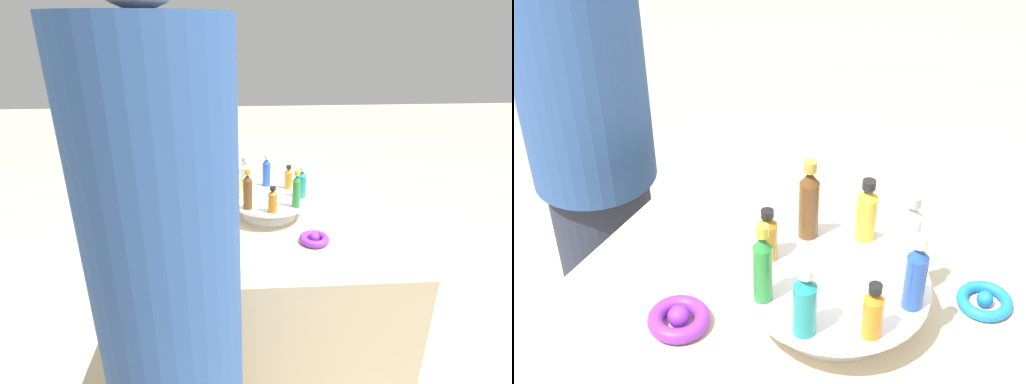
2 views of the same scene
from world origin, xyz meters
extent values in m
cylinder|color=white|center=(0.00, 0.00, 0.78)|extent=(0.20, 0.20, 0.01)
cylinder|color=white|center=(0.00, 0.00, 0.81)|extent=(0.10, 0.10, 0.05)
cylinder|color=white|center=(0.00, 0.00, 0.84)|extent=(0.29, 0.29, 0.01)
cylinder|color=#AD6B19|center=(-0.12, 0.00, 0.88)|extent=(0.03, 0.03, 0.07)
cone|color=#AD6B19|center=(-0.12, 0.00, 0.92)|extent=(0.03, 0.03, 0.01)
cylinder|color=black|center=(-0.12, 0.00, 0.93)|extent=(0.02, 0.02, 0.01)
cylinder|color=#288438|center=(-0.08, -0.08, 0.89)|extent=(0.03, 0.03, 0.10)
cone|color=#288438|center=(-0.08, -0.08, 0.95)|extent=(0.03, 0.03, 0.02)
cylinder|color=gold|center=(-0.08, -0.08, 0.97)|extent=(0.02, 0.02, 0.02)
cylinder|color=teal|center=(0.00, -0.12, 0.89)|extent=(0.03, 0.03, 0.08)
cone|color=teal|center=(0.00, -0.12, 0.94)|extent=(0.03, 0.03, 0.02)
cylinder|color=silver|center=(0.00, -0.12, 0.96)|extent=(0.02, 0.02, 0.01)
cylinder|color=orange|center=(0.08, -0.08, 0.88)|extent=(0.03, 0.03, 0.07)
cone|color=orange|center=(0.08, -0.08, 0.92)|extent=(0.03, 0.03, 0.01)
cylinder|color=black|center=(0.08, -0.08, 0.93)|extent=(0.02, 0.02, 0.01)
cylinder|color=#234CAD|center=(0.12, 0.00, 0.89)|extent=(0.03, 0.03, 0.09)
cone|color=#234CAD|center=(0.12, 0.00, 0.95)|extent=(0.03, 0.03, 0.02)
cylinder|color=silver|center=(0.12, 0.00, 0.96)|extent=(0.02, 0.02, 0.02)
cylinder|color=silver|center=(0.08, 0.08, 0.89)|extent=(0.03, 0.03, 0.09)
cone|color=silver|center=(0.08, 0.08, 0.95)|extent=(0.03, 0.03, 0.02)
cylinder|color=#B2B2B7|center=(0.08, 0.08, 0.97)|extent=(0.02, 0.02, 0.02)
cylinder|color=gold|center=(0.00, 0.12, 0.89)|extent=(0.03, 0.03, 0.08)
cone|color=gold|center=(0.00, 0.12, 0.94)|extent=(0.03, 0.03, 0.02)
cylinder|color=black|center=(0.00, 0.12, 0.95)|extent=(0.02, 0.02, 0.01)
cylinder|color=brown|center=(-0.08, 0.08, 0.90)|extent=(0.03, 0.03, 0.10)
cone|color=brown|center=(-0.08, 0.08, 0.96)|extent=(0.03, 0.03, 0.02)
cylinder|color=#B79338|center=(-0.08, 0.08, 0.98)|extent=(0.02, 0.02, 0.02)
torus|color=purple|center=(-0.20, -0.13, 0.79)|extent=(0.10, 0.10, 0.02)
sphere|color=purple|center=(-0.20, -0.13, 0.79)|extent=(0.03, 0.03, 0.03)
torus|color=blue|center=(0.20, 0.13, 0.78)|extent=(0.09, 0.09, 0.02)
sphere|color=blue|center=(0.20, 0.13, 0.79)|extent=(0.03, 0.03, 0.03)
cylinder|color=#282D42|center=(-0.69, 0.26, 0.34)|extent=(0.23, 0.23, 0.68)
cylinder|color=#2D5193|center=(-0.69, 0.26, 1.06)|extent=(0.27, 0.27, 0.77)
camera|label=1|loc=(-1.32, 0.13, 1.44)|focal=28.00mm
camera|label=2|loc=(0.28, -0.76, 1.57)|focal=50.00mm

